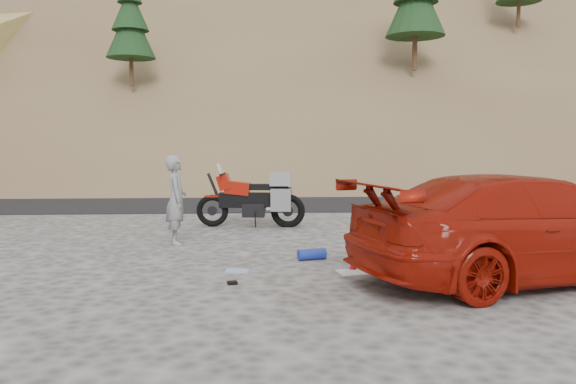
# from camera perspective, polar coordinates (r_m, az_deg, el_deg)

# --- Properties ---
(ground) EXTENTS (140.00, 140.00, 0.00)m
(ground) POSITION_cam_1_polar(r_m,az_deg,el_deg) (9.80, -9.39, -6.29)
(ground) COLOR #464441
(ground) RESTS_ON ground
(road) EXTENTS (120.00, 7.00, 0.05)m
(road) POSITION_cam_1_polar(r_m,az_deg,el_deg) (18.68, -6.48, -0.82)
(road) COLOR black
(road) RESTS_ON ground
(hillside) EXTENTS (120.00, 73.00, 46.72)m
(hillside) POSITION_cam_1_polar(r_m,az_deg,el_deg) (51.26, -4.64, 15.40)
(hillside) COLOR brown
(hillside) RESTS_ON ground
(motorcycle) EXTENTS (2.48, 0.86, 1.47)m
(motorcycle) POSITION_cam_1_polar(r_m,az_deg,el_deg) (12.70, -3.33, -0.75)
(motorcycle) COLOR black
(motorcycle) RESTS_ON ground
(man) EXTENTS (0.49, 0.66, 1.68)m
(man) POSITION_cam_1_polar(r_m,az_deg,el_deg) (10.87, -11.21, -5.19)
(man) COLOR gray
(man) RESTS_ON ground
(red_car) EXTENTS (5.46, 3.37, 1.48)m
(red_car) POSITION_cam_1_polar(r_m,az_deg,el_deg) (8.66, 22.87, -8.14)
(red_car) COLOR maroon
(red_car) RESTS_ON ground
(gear_white_cloth) EXTENTS (0.53, 0.48, 0.02)m
(gear_white_cloth) POSITION_cam_1_polar(r_m,az_deg,el_deg) (8.42, 6.76, -8.09)
(gear_white_cloth) COLOR white
(gear_white_cloth) RESTS_ON ground
(gear_blue_mat) EXTENTS (0.49, 0.28, 0.18)m
(gear_blue_mat) POSITION_cam_1_polar(r_m,az_deg,el_deg) (9.24, 2.44, -6.34)
(gear_blue_mat) COLOR navy
(gear_blue_mat) RESTS_ON ground
(gear_bottle) EXTENTS (0.09, 0.09, 0.21)m
(gear_bottle) POSITION_cam_1_polar(r_m,az_deg,el_deg) (8.26, 9.45, -7.69)
(gear_bottle) COLOR navy
(gear_bottle) RESTS_ON ground
(gear_funnel) EXTENTS (0.16, 0.16, 0.17)m
(gear_funnel) POSITION_cam_1_polar(r_m,az_deg,el_deg) (8.57, 6.61, -7.34)
(gear_funnel) COLOR red
(gear_funnel) RESTS_ON ground
(gear_glove_b) EXTENTS (0.15, 0.13, 0.04)m
(gear_glove_b) POSITION_cam_1_polar(r_m,az_deg,el_deg) (7.74, -5.69, -9.16)
(gear_glove_b) COLOR black
(gear_glove_b) RESTS_ON ground
(gear_blue_cloth) EXTENTS (0.38, 0.30, 0.01)m
(gear_blue_cloth) POSITION_cam_1_polar(r_m,az_deg,el_deg) (8.49, -5.17, -7.97)
(gear_blue_cloth) COLOR #7F9FC4
(gear_blue_cloth) RESTS_ON ground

